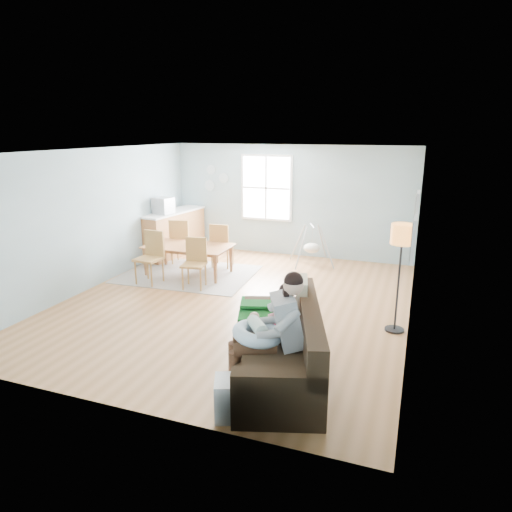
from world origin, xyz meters
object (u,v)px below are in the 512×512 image
at_px(toddler, 277,311).
at_px(counter, 174,233).
at_px(chair_sw, 151,253).
at_px(chair_ne, 221,243).
at_px(father, 272,328).
at_px(sofa, 284,351).
at_px(chair_se, 195,259).
at_px(baby_swing, 312,247).
at_px(chair_nw, 181,238).
at_px(monitor, 163,206).
at_px(storage_cube, 233,398).
at_px(dining_table, 188,260).
at_px(floor_lamp, 402,244).

xyz_separation_m(toddler, counter, (-4.10, 4.49, -0.23)).
height_order(chair_sw, chair_ne, chair_sw).
height_order(father, chair_sw, father).
height_order(sofa, chair_se, chair_se).
xyz_separation_m(chair_se, baby_swing, (1.82, 2.31, -0.15)).
xyz_separation_m(toddler, chair_sw, (-3.45, 2.46, -0.17)).
relative_size(chair_nw, monitor, 2.28).
distance_m(storage_cube, dining_table, 5.23).
height_order(floor_lamp, chair_se, floor_lamp).
bearing_deg(sofa, monitor, 134.89).
xyz_separation_m(floor_lamp, chair_nw, (-4.92, 2.11, -0.79)).
xyz_separation_m(storage_cube, chair_ne, (-2.42, 5.07, 0.37)).
height_order(floor_lamp, chair_nw, floor_lamp).
bearing_deg(chair_sw, chair_ne, 56.96).
height_order(storage_cube, counter, counter).
bearing_deg(dining_table, floor_lamp, -18.90).
bearing_deg(baby_swing, chair_nw, -160.60).
xyz_separation_m(chair_ne, baby_swing, (1.87, 0.95, -0.18)).
bearing_deg(toddler, chair_nw, 132.78).
bearing_deg(dining_table, sofa, -47.22).
xyz_separation_m(father, chair_ne, (-2.65, 4.41, -0.21)).
relative_size(chair_se, chair_nw, 0.93).
height_order(dining_table, baby_swing, baby_swing).
bearing_deg(monitor, chair_nw, -26.77).
xyz_separation_m(father, monitor, (-4.24, 4.66, 0.50)).
distance_m(toddler, chair_nw, 5.19).
relative_size(sofa, storage_cube, 4.95).
height_order(sofa, dining_table, sofa).
relative_size(chair_sw, monitor, 2.28).
xyz_separation_m(sofa, counter, (-4.25, 4.68, 0.23)).
height_order(storage_cube, chair_se, chair_se).
distance_m(sofa, chair_sw, 4.47).
bearing_deg(monitor, counter, 85.01).
distance_m(floor_lamp, storage_cube, 3.49).
distance_m(toddler, storage_cube, 1.34).
bearing_deg(chair_nw, chair_se, -51.53).
relative_size(floor_lamp, dining_table, 0.93).
bearing_deg(counter, dining_table, -50.49).
height_order(chair_nw, chair_ne, chair_nw).
relative_size(chair_nw, counter, 0.52).
bearing_deg(chair_sw, chair_nw, 93.01).
height_order(father, toddler, father).
bearing_deg(dining_table, father, -50.51).
bearing_deg(father, sofa, 83.79).
xyz_separation_m(dining_table, chair_se, (0.52, -0.66, 0.25)).
bearing_deg(father, chair_sw, 139.84).
relative_size(chair_se, baby_swing, 0.83).
bearing_deg(chair_ne, toddler, -56.68).
xyz_separation_m(father, toddler, (-0.11, 0.55, -0.01)).
xyz_separation_m(floor_lamp, baby_swing, (-2.07, 3.11, -0.99)).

